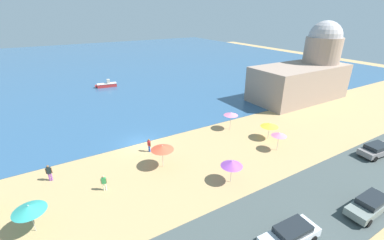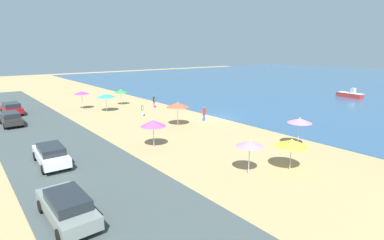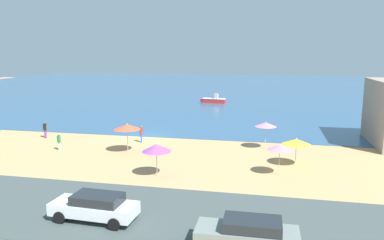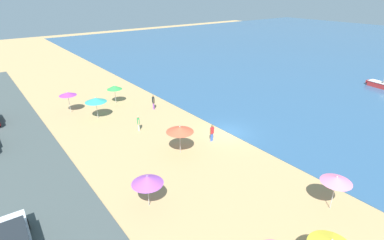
{
  "view_description": "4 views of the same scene",
  "coord_description": "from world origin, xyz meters",
  "views": [
    {
      "loc": [
        -8.76,
        -27.02,
        15.05
      ],
      "look_at": [
        7.89,
        0.81,
        1.11
      ],
      "focal_mm": 24.0,
      "sensor_mm": 36.0,
      "label": 1
    },
    {
      "loc": [
        25.03,
        -23.74,
        7.85
      ],
      "look_at": [
        2.08,
        -5.54,
        0.91
      ],
      "focal_mm": 28.0,
      "sensor_mm": 36.0,
      "label": 2
    },
    {
      "loc": [
        12.44,
        -35.97,
        8.62
      ],
      "look_at": [
        4.38,
        1.91,
        1.61
      ],
      "focal_mm": 35.0,
      "sensor_mm": 36.0,
      "label": 3
    },
    {
      "loc": [
        18.98,
        -18.88,
        13.16
      ],
      "look_at": [
        -1.74,
        -3.19,
        1.64
      ],
      "focal_mm": 28.0,
      "sensor_mm": 36.0,
      "label": 4
    }
  ],
  "objects": [
    {
      "name": "sea",
      "position": [
        0.0,
        55.0,
        0.03
      ],
      "size": [
        150.0,
        110.0,
        0.05
      ],
      "primitive_type": "cube",
      "color": "#2F577F",
      "rests_on": "ground_plane"
    },
    {
      "name": "parked_car_1",
      "position": [
        3.77,
        -19.26,
        0.82
      ],
      "size": [
        4.52,
        1.94,
        1.41
      ],
      "color": "silver",
      "rests_on": "coastal_road"
    },
    {
      "name": "beach_umbrella_1",
      "position": [
        4.72,
        -11.63,
        2.04
      ],
      "size": [
        2.05,
        2.05,
        2.37
      ],
      "color": "#B2B2B7",
      "rests_on": "ground_plane"
    },
    {
      "name": "beach_umbrella_6",
      "position": [
        12.06,
        -2.36,
        2.24
      ],
      "size": [
        1.92,
        1.92,
        2.5
      ],
      "color": "#B2B2B7",
      "rests_on": "ground_plane"
    },
    {
      "name": "skiff_nearshore",
      "position": [
        2.8,
        27.41,
        0.51
      ],
      "size": [
        4.42,
        1.83,
        1.61
      ],
      "color": "#B42A2A",
      "rests_on": "sea"
    },
    {
      "name": "bather_1",
      "position": [
        -9.94,
        -2.65,
        0.96
      ],
      "size": [
        0.56,
        0.3,
        1.72
      ],
      "color": "purple",
      "rests_on": "ground_plane"
    },
    {
      "name": "ground_plane",
      "position": [
        0.0,
        0.0,
        0.0
      ],
      "size": [
        160.0,
        160.0,
        0.0
      ],
      "primitive_type": "plane",
      "color": "tan"
    },
    {
      "name": "beach_umbrella_4",
      "position": [
        14.46,
        -7.03,
        1.88
      ],
      "size": [
        2.21,
        2.21,
        2.17
      ],
      "color": "#B2B2B7",
      "rests_on": "ground_plane"
    },
    {
      "name": "parked_car_2",
      "position": [
        11.68,
        -20.5,
        0.81
      ],
      "size": [
        4.55,
        1.83,
        1.4
      ],
      "color": "slate",
      "rests_on": "coastal_road"
    },
    {
      "name": "bather_0",
      "position": [
        0.26,
        -2.38,
        0.91
      ],
      "size": [
        0.3,
        0.56,
        1.63
      ],
      "color": "blue",
      "rests_on": "ground_plane"
    },
    {
      "name": "beach_umbrella_3",
      "position": [
        0.3,
        -6.01,
        2.26
      ],
      "size": [
        2.35,
        2.35,
        2.55
      ],
      "color": "#B2B2B7",
      "rests_on": "ground_plane"
    },
    {
      "name": "coastal_road",
      "position": [
        0.0,
        -18.0,
        0.03
      ],
      "size": [
        80.0,
        8.0,
        0.06
      ],
      "primitive_type": "cube",
      "color": "#404A4A",
      "rests_on": "ground_plane"
    },
    {
      "name": "bather_2",
      "position": [
        -5.84,
        -6.78,
        0.89
      ],
      "size": [
        0.54,
        0.33,
        1.59
      ],
      "color": "#EBF1C7",
      "rests_on": "ground_plane"
    },
    {
      "name": "beach_umbrella_5",
      "position": [
        13.17,
        -9.68,
        2.03
      ],
      "size": [
        1.74,
        1.74,
        2.3
      ],
      "color": "#B2B2B7",
      "rests_on": "ground_plane"
    }
  ]
}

